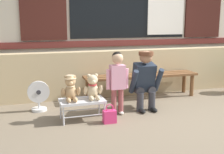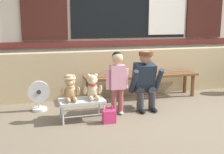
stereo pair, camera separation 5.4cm
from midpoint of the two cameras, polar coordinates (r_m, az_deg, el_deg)
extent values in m
plane|color=#756651|center=(4.54, 11.09, -7.33)|extent=(60.00, 60.00, 0.00)
cube|color=tan|center=(5.69, 4.48, 1.05)|extent=(7.71, 0.25, 0.85)
cube|color=maroon|center=(5.99, 3.13, 6.65)|extent=(7.23, 0.04, 0.12)
cube|color=black|center=(5.99, 3.19, 14.31)|extent=(2.40, 0.03, 1.40)
cube|color=silver|center=(6.29, 10.25, 14.00)|extent=(0.81, 0.02, 1.29)
cube|color=#3D1914|center=(5.62, -13.57, 14.22)|extent=(0.84, 0.05, 1.43)
cube|color=#3D1914|center=(6.75, 17.12, 13.50)|extent=(0.84, 0.05, 1.43)
cube|color=brown|center=(5.21, 6.04, 0.01)|extent=(2.10, 0.11, 0.04)
cube|color=brown|center=(5.34, 5.44, 0.30)|extent=(2.10, 0.11, 0.04)
cube|color=brown|center=(5.47, 4.86, 0.57)|extent=(2.10, 0.11, 0.04)
cylinder|color=brown|center=(4.97, -4.39, -3.12)|extent=(0.07, 0.07, 0.40)
cylinder|color=brown|center=(5.23, -5.07, -2.39)|extent=(0.07, 0.07, 0.40)
cylinder|color=brown|center=(5.70, 14.98, -1.59)|extent=(0.07, 0.07, 0.40)
cylinder|color=brown|center=(5.93, 13.56, -1.02)|extent=(0.07, 0.07, 0.40)
cube|color=silver|center=(4.21, -6.19, -4.63)|extent=(0.64, 0.36, 0.04)
cylinder|color=silver|center=(4.07, -9.78, -7.50)|extent=(0.02, 0.02, 0.26)
cylinder|color=silver|center=(4.36, -10.30, -6.27)|extent=(0.02, 0.02, 0.26)
cylinder|color=silver|center=(4.18, -1.82, -6.85)|extent=(0.02, 0.02, 0.26)
cylinder|color=silver|center=(4.46, -2.85, -5.69)|extent=(0.02, 0.02, 0.26)
cylinder|color=silver|center=(4.13, -5.73, -7.54)|extent=(0.58, 0.02, 0.02)
cylinder|color=silver|center=(4.41, -6.52, -6.33)|extent=(0.58, 0.02, 0.02)
ellipsoid|color=tan|center=(4.17, -8.44, -3.02)|extent=(0.17, 0.14, 0.22)
sphere|color=tan|center=(4.13, -8.49, -0.82)|extent=(0.15, 0.15, 0.15)
sphere|color=#F4C188|center=(4.08, -8.36, -1.13)|extent=(0.06, 0.06, 0.06)
sphere|color=tan|center=(4.12, -9.25, -0.03)|extent=(0.06, 0.06, 0.06)
ellipsoid|color=tan|center=(4.13, -9.89, -2.95)|extent=(0.06, 0.11, 0.16)
ellipsoid|color=tan|center=(4.08, -8.81, -4.47)|extent=(0.06, 0.15, 0.06)
sphere|color=tan|center=(4.13, -7.81, 0.05)|extent=(0.06, 0.06, 0.06)
ellipsoid|color=tan|center=(4.16, -6.89, -2.75)|extent=(0.06, 0.11, 0.16)
ellipsoid|color=tan|center=(4.09, -7.51, -4.38)|extent=(0.06, 0.15, 0.06)
torus|color=beige|center=(4.15, -8.47, -1.76)|extent=(0.13, 0.13, 0.02)
cylinder|color=beige|center=(4.12, -8.51, -0.24)|extent=(0.17, 0.17, 0.01)
cylinder|color=beige|center=(4.12, -8.52, 0.07)|extent=(0.10, 0.10, 0.04)
ellipsoid|color=#CCB289|center=(4.23, -4.15, -2.73)|extent=(0.17, 0.14, 0.22)
sphere|color=#CCB289|center=(4.18, -4.15, -0.55)|extent=(0.15, 0.15, 0.15)
sphere|color=#FFEEBB|center=(4.14, -3.98, -0.86)|extent=(0.06, 0.06, 0.06)
sphere|color=#CCB289|center=(4.17, -4.90, 0.22)|extent=(0.06, 0.06, 0.06)
ellipsoid|color=#CCB289|center=(4.18, -5.53, -2.66)|extent=(0.06, 0.11, 0.16)
ellipsoid|color=#CCB289|center=(4.13, -4.41, -4.15)|extent=(0.06, 0.15, 0.06)
sphere|color=#CCB289|center=(4.19, -3.50, 0.30)|extent=(0.06, 0.06, 0.06)
ellipsoid|color=#CCB289|center=(4.22, -2.61, -2.46)|extent=(0.06, 0.11, 0.16)
ellipsoid|color=#CCB289|center=(4.15, -3.15, -4.06)|extent=(0.06, 0.15, 0.06)
torus|color=red|center=(4.20, -4.16, -1.49)|extent=(0.13, 0.13, 0.02)
cylinder|color=#994C4C|center=(4.43, 0.01, -4.61)|extent=(0.08, 0.08, 0.36)
ellipsoid|color=silver|center=(4.47, 0.09, -7.08)|extent=(0.07, 0.12, 0.05)
cylinder|color=#994C4C|center=(4.46, 1.37, -4.49)|extent=(0.08, 0.08, 0.36)
ellipsoid|color=silver|center=(4.50, 1.44, -6.95)|extent=(0.07, 0.12, 0.05)
cube|color=pink|center=(4.36, 0.71, 0.01)|extent=(0.22, 0.15, 0.36)
cylinder|color=pink|center=(4.32, -1.12, -0.49)|extent=(0.06, 0.06, 0.30)
cylinder|color=pink|center=(4.41, 2.50, -0.27)|extent=(0.06, 0.06, 0.30)
sphere|color=tan|center=(4.31, 0.71, 3.66)|extent=(0.17, 0.17, 0.17)
sphere|color=black|center=(4.32, 0.67, 3.94)|extent=(0.16, 0.16, 0.16)
cylinder|color=#333338|center=(4.63, 5.15, -4.84)|extent=(0.11, 0.11, 0.30)
cylinder|color=#333338|center=(4.71, 4.55, -2.41)|extent=(0.13, 0.32, 0.13)
ellipsoid|color=black|center=(4.59, 5.51, -6.55)|extent=(0.09, 0.20, 0.06)
cylinder|color=#333338|center=(4.71, 7.42, -4.62)|extent=(0.11, 0.11, 0.30)
cylinder|color=#333338|center=(4.79, 6.77, -2.23)|extent=(0.13, 0.32, 0.13)
ellipsoid|color=black|center=(4.67, 7.79, -6.29)|extent=(0.09, 0.20, 0.06)
cube|color=#232D3D|center=(4.68, 5.86, -0.02)|extent=(0.32, 0.30, 0.47)
cylinder|color=#232D3D|center=(4.52, 3.89, -0.91)|extent=(0.08, 0.28, 0.40)
cylinder|color=#232D3D|center=(4.68, 8.69, -0.58)|extent=(0.08, 0.28, 0.40)
sphere|color=#9E7051|center=(4.56, 6.28, 3.88)|extent=(0.20, 0.20, 0.20)
cylinder|color=brown|center=(4.55, 6.30, 4.57)|extent=(0.23, 0.23, 0.06)
cube|color=brown|center=(4.86, 7.47, -1.31)|extent=(0.10, 0.22, 0.16)
cube|color=#E53370|center=(4.12, -0.85, -7.71)|extent=(0.18, 0.11, 0.18)
torus|color=#E53370|center=(4.09, -0.86, -6.05)|extent=(0.11, 0.01, 0.11)
cylinder|color=silver|center=(4.82, -14.26, -6.10)|extent=(0.24, 0.24, 0.04)
cylinder|color=silver|center=(4.80, -14.30, -5.30)|extent=(0.04, 0.04, 0.10)
cylinder|color=silver|center=(4.73, -14.42, -2.81)|extent=(0.34, 0.06, 0.34)
cylinder|color=#333338|center=(4.73, -14.42, -2.81)|extent=(0.07, 0.08, 0.07)
camera|label=1|loc=(0.03, -90.34, -0.07)|focal=47.07mm
camera|label=2|loc=(0.03, 89.66, 0.07)|focal=47.07mm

